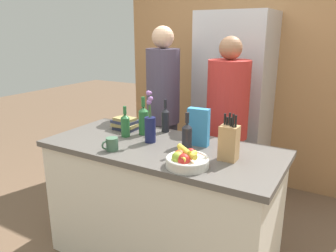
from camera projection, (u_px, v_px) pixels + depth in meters
The scene contains 15 objects.
kitchen_island at pixel (162, 204), 2.43m from camera, with size 1.69×0.75×0.92m.
back_wall_wood at pixel (243, 67), 3.67m from camera, with size 2.89×0.12×2.60m.
refrigerator at pixel (233, 105), 3.45m from camera, with size 0.71×0.62×1.88m.
fruit_bowl at pixel (186, 160), 1.94m from camera, with size 0.26×0.26×0.11m.
knife_block at pixel (229, 142), 2.02m from camera, with size 0.11×0.09×0.30m.
flower_vase at pixel (150, 126), 2.34m from camera, with size 0.08×0.08×0.38m.
cereal_box at pixel (198, 127), 2.28m from camera, with size 0.16×0.07×0.27m.
coffee_mug at pixel (112, 144), 2.20m from camera, with size 0.08×0.11×0.09m.
book_stack at pixel (125, 123), 2.67m from camera, with size 0.21×0.17×0.10m.
bottle_oil at pixel (165, 119), 2.59m from camera, with size 0.06×0.06×0.26m.
bottle_vinegar at pixel (144, 120), 2.52m from camera, with size 0.08×0.08×0.30m.
bottle_wine at pixel (125, 125), 2.48m from camera, with size 0.07×0.07×0.24m.
bottle_water at pixel (187, 137), 2.15m from camera, with size 0.07×0.07×0.27m.
person_at_sink at pixel (163, 107), 3.16m from camera, with size 0.32×0.32×1.74m.
person_in_blue at pixel (227, 122), 2.85m from camera, with size 0.36×0.36×1.66m.
Camera 1 is at (1.13, -1.85, 1.70)m, focal length 35.00 mm.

